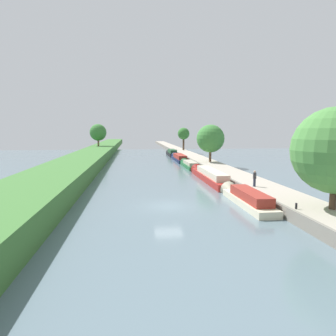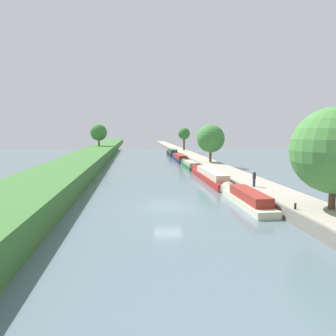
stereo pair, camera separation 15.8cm
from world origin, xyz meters
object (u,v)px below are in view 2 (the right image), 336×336
(narrowboat_navy, at_px, (179,158))
(mooring_bollard_far, at_px, (177,150))
(person_walking, at_px, (254,178))
(mooring_bollard_near, at_px, (295,206))
(narrowboat_green, at_px, (189,164))
(narrowboat_black, at_px, (172,153))
(narrowboat_cream, at_px, (245,198))
(narrowboat_red, at_px, (209,175))

(narrowboat_navy, xyz_separation_m, mooring_bollard_far, (1.79, 17.07, 0.61))
(narrowboat_navy, distance_m, person_walking, 37.13)
(mooring_bollard_near, bearing_deg, mooring_bollard_far, 90.00)
(narrowboat_green, bearing_deg, mooring_bollard_near, -86.94)
(narrowboat_black, relative_size, person_walking, 6.40)
(narrowboat_navy, bearing_deg, mooring_bollard_near, -87.77)
(narrowboat_navy, bearing_deg, narrowboat_black, 90.24)
(narrowboat_navy, bearing_deg, narrowboat_cream, -89.83)
(narrowboat_cream, bearing_deg, narrowboat_navy, 90.17)
(narrowboat_cream, bearing_deg, narrowboat_red, 90.45)
(narrowboat_green, relative_size, narrowboat_black, 0.99)
(narrowboat_cream, bearing_deg, mooring_bollard_far, 88.33)
(narrowboat_cream, relative_size, narrowboat_green, 0.99)
(person_walking, bearing_deg, mooring_bollard_far, 90.51)
(narrowboat_cream, relative_size, mooring_bollard_near, 23.06)
(narrowboat_green, relative_size, narrowboat_navy, 0.77)
(narrowboat_navy, bearing_deg, mooring_bollard_far, 84.02)
(narrowboat_red, relative_size, narrowboat_black, 1.52)
(narrowboat_red, relative_size, narrowboat_navy, 1.19)
(person_walking, bearing_deg, narrowboat_red, 102.75)
(narrowboat_green, distance_m, narrowboat_navy, 12.37)
(narrowboat_green, height_order, mooring_bollard_near, mooring_bollard_near)
(narrowboat_cream, distance_m, mooring_bollard_near, 6.04)
(narrowboat_black, xyz_separation_m, mooring_bollard_near, (1.84, -58.44, 0.49))
(narrowboat_green, bearing_deg, narrowboat_red, -89.91)
(narrowboat_red, relative_size, mooring_bollard_near, 35.87)
(narrowboat_red, bearing_deg, mooring_bollard_far, 87.70)
(narrowboat_navy, xyz_separation_m, narrowboat_black, (-0.05, 12.41, 0.11))
(narrowboat_red, bearing_deg, narrowboat_green, 90.09)
(narrowboat_green, bearing_deg, mooring_bollard_far, 86.51)
(narrowboat_green, relative_size, mooring_bollard_near, 23.36)
(narrowboat_navy, bearing_deg, person_walking, -86.49)
(narrowboat_cream, distance_m, narrowboat_black, 52.66)
(narrowboat_green, xyz_separation_m, person_walking, (2.28, -24.66, 1.34))
(mooring_bollard_far, bearing_deg, mooring_bollard_near, -90.00)
(narrowboat_red, xyz_separation_m, narrowboat_black, (-0.07, 39.49, 0.03))
(narrowboat_green, height_order, mooring_bollard_far, mooring_bollard_far)
(person_walking, xyz_separation_m, mooring_bollard_far, (-0.48, 54.11, -0.65))
(narrowboat_green, bearing_deg, narrowboat_cream, -89.74)
(narrowboat_red, xyz_separation_m, mooring_bollard_far, (1.77, 44.15, 0.52))
(narrowboat_cream, xyz_separation_m, mooring_bollard_near, (1.67, -5.78, 0.61))
(narrowboat_black, bearing_deg, mooring_bollard_near, -88.20)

